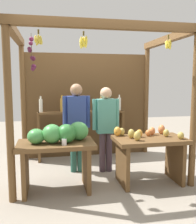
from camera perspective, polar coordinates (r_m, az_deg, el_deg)
ground_plane at (r=4.66m, az=-0.46°, el=-13.12°), size 12.00×12.00×0.00m
market_stall at (r=4.78m, az=-1.49°, el=4.78°), size 2.76×1.99×2.42m
fruit_counter_left at (r=3.71m, az=-8.95°, el=-7.60°), size 1.11×0.64×1.00m
fruit_counter_right at (r=4.06m, az=11.52°, el=-8.24°), size 1.11×0.64×0.88m
bottle_shelf_unit at (r=5.11m, az=-3.83°, el=-2.34°), size 1.77×0.22×1.33m
vendor_man at (r=4.38m, az=-4.92°, el=-1.81°), size 0.48×0.21×1.56m
vendor_woman at (r=4.39m, az=1.80°, el=-2.33°), size 0.48×0.20×1.50m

